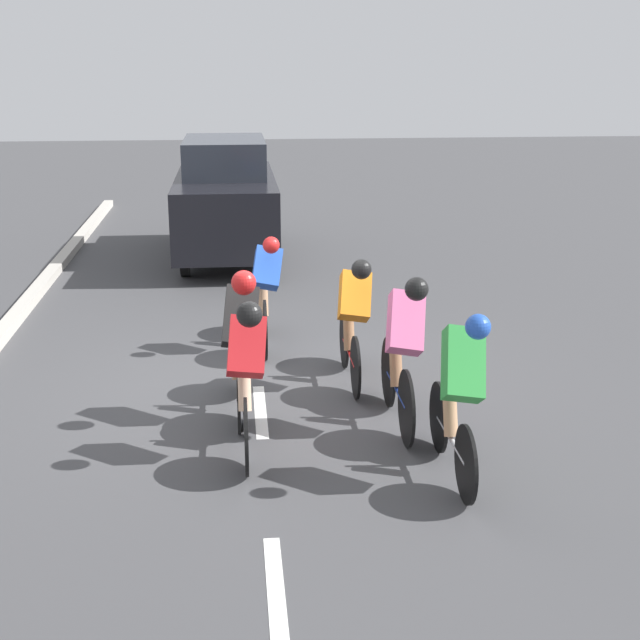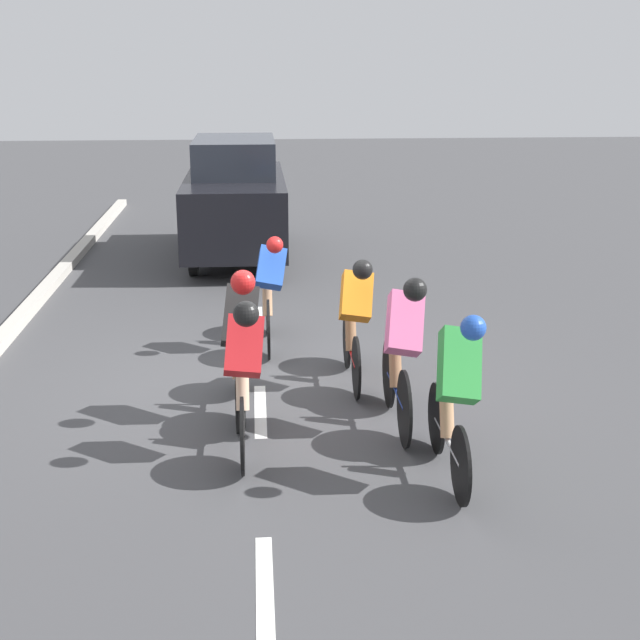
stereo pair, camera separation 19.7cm
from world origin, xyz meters
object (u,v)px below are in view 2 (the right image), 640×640
(cyclist_green, at_px, (456,392))
(cyclist_orange, at_px, (355,318))
(cyclist_black, at_px, (240,336))
(cyclist_red, at_px, (244,371))
(cyclist_pink, at_px, (402,349))
(cyclist_blue, at_px, (270,290))
(support_car, at_px, (235,199))

(cyclist_green, bearing_deg, cyclist_orange, -76.17)
(cyclist_black, distance_m, cyclist_red, 0.87)
(cyclist_green, bearing_deg, cyclist_pink, -76.76)
(cyclist_black, height_order, cyclist_green, cyclist_black)
(cyclist_red, bearing_deg, cyclist_green, 158.37)
(cyclist_blue, xyz_separation_m, support_car, (0.50, -5.21, 0.31))
(cyclist_black, height_order, cyclist_red, cyclist_black)
(cyclist_black, bearing_deg, cyclist_green, 138.96)
(cyclist_blue, distance_m, cyclist_pink, 2.85)
(support_car, bearing_deg, cyclist_red, 91.46)
(cyclist_orange, height_order, cyclist_green, cyclist_green)
(cyclist_black, height_order, cyclist_pink, cyclist_pink)
(cyclist_orange, bearing_deg, cyclist_red, 54.58)
(cyclist_blue, bearing_deg, cyclist_red, 84.55)
(cyclist_black, relative_size, support_car, 0.39)
(cyclist_green, relative_size, cyclist_red, 0.96)
(cyclist_blue, relative_size, cyclist_orange, 1.03)
(cyclist_green, bearing_deg, cyclist_red, -21.63)
(cyclist_blue, distance_m, cyclist_green, 3.99)
(cyclist_orange, relative_size, cyclist_black, 1.00)
(cyclist_black, distance_m, cyclist_pink, 1.60)
(cyclist_red, relative_size, support_car, 0.40)
(cyclist_pink, bearing_deg, support_car, -77.69)
(cyclist_black, xyz_separation_m, cyclist_green, (-1.80, 1.57, -0.03))
(cyclist_pink, xyz_separation_m, support_car, (1.70, -7.79, 0.24))
(cyclist_orange, distance_m, cyclist_red, 2.03)
(cyclist_blue, distance_m, cyclist_red, 3.03)
(cyclist_green, xyz_separation_m, cyclist_red, (1.76, -0.70, -0.02))
(cyclist_blue, height_order, cyclist_red, cyclist_red)
(cyclist_orange, distance_m, support_car, 6.72)
(support_car, bearing_deg, cyclist_blue, 95.46)
(cyclist_red, distance_m, cyclist_pink, 1.55)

